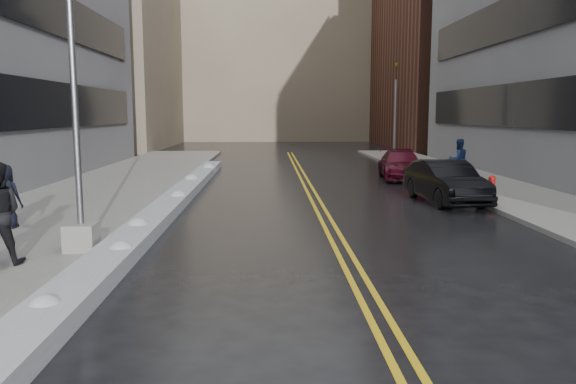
{
  "coord_description": "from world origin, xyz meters",
  "views": [
    {
      "loc": [
        0.81,
        -10.17,
        3.14
      ],
      "look_at": [
        1.26,
        2.88,
        1.3
      ],
      "focal_mm": 35.0,
      "sensor_mm": 36.0,
      "label": 1
    }
  ],
  "objects": [
    {
      "name": "pedestrian_c",
      "position": [
        -6.07,
        4.52,
        0.99
      ],
      "size": [
        0.87,
        0.61,
        1.68
      ],
      "primitive_type": "imported",
      "rotation": [
        0.0,
        0.0,
        3.05
      ],
      "color": "black",
      "rests_on": "sidewalk_west"
    },
    {
      "name": "sidewalk_east",
      "position": [
        10.0,
        10.0,
        0.07
      ],
      "size": [
        4.0,
        50.0,
        0.15
      ],
      "primitive_type": "cube",
      "color": "gray",
      "rests_on": "ground"
    },
    {
      "name": "building_far",
      "position": [
        2.0,
        60.0,
        11.0
      ],
      "size": [
        36.0,
        16.0,
        22.0
      ],
      "primitive_type": "cube",
      "color": "gray",
      "rests_on": "ground"
    },
    {
      "name": "lane_line_right",
      "position": [
        2.65,
        10.0,
        0.0
      ],
      "size": [
        0.12,
        50.0,
        0.01
      ],
      "primitive_type": "cube",
      "color": "gold",
      "rests_on": "ground"
    },
    {
      "name": "lamppost",
      "position": [
        -3.3,
        2.0,
        2.53
      ],
      "size": [
        0.65,
        0.65,
        7.62
      ],
      "color": "gray",
      "rests_on": "sidewalk_west"
    },
    {
      "name": "car_maroon",
      "position": [
        7.18,
        16.53,
        0.68
      ],
      "size": [
        2.38,
        4.85,
        1.36
      ],
      "primitive_type": "imported",
      "rotation": [
        0.0,
        0.0,
        -0.1
      ],
      "color": "#410A19",
      "rests_on": "ground"
    },
    {
      "name": "fire_hydrant",
      "position": [
        9.0,
        10.0,
        0.55
      ],
      "size": [
        0.26,
        0.26,
        0.73
      ],
      "color": "maroon",
      "rests_on": "sidewalk_east"
    },
    {
      "name": "pedestrian_east",
      "position": [
        9.29,
        14.57,
        1.08
      ],
      "size": [
        1.01,
        0.85,
        1.86
      ],
      "primitive_type": "imported",
      "rotation": [
        0.0,
        0.0,
        3.32
      ],
      "color": "navy",
      "rests_on": "sidewalk_east"
    },
    {
      "name": "building_west_far",
      "position": [
        -15.5,
        44.0,
        9.0
      ],
      "size": [
        14.0,
        22.0,
        18.0
      ],
      "primitive_type": "cube",
      "color": "gray",
      "rests_on": "ground"
    },
    {
      "name": "traffic_signal",
      "position": [
        8.5,
        24.0,
        3.4
      ],
      "size": [
        0.16,
        0.2,
        6.0
      ],
      "color": "gray",
      "rests_on": "sidewalk_east"
    },
    {
      "name": "lane_line_left",
      "position": [
        2.35,
        10.0,
        0.0
      ],
      "size": [
        0.12,
        50.0,
        0.01
      ],
      "primitive_type": "cube",
      "color": "gold",
      "rests_on": "ground"
    },
    {
      "name": "sidewalk_west",
      "position": [
        -5.75,
        10.0,
        0.07
      ],
      "size": [
        5.5,
        50.0,
        0.15
      ],
      "primitive_type": "cube",
      "color": "gray",
      "rests_on": "ground"
    },
    {
      "name": "ground",
      "position": [
        0.0,
        0.0,
        0.0
      ],
      "size": [
        160.0,
        160.0,
        0.0
      ],
      "primitive_type": "plane",
      "color": "black",
      "rests_on": "ground"
    },
    {
      "name": "snow_ridge",
      "position": [
        -2.45,
        8.0,
        0.17
      ],
      "size": [
        0.9,
        30.0,
        0.34
      ],
      "primitive_type": "cube",
      "color": "silver",
      "rests_on": "ground"
    },
    {
      "name": "car_black",
      "position": [
        7.02,
        9.17,
        0.75
      ],
      "size": [
        2.0,
        4.65,
        1.49
      ],
      "primitive_type": "imported",
      "rotation": [
        0.0,
        0.0,
        0.09
      ],
      "color": "black",
      "rests_on": "ground"
    }
  ]
}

